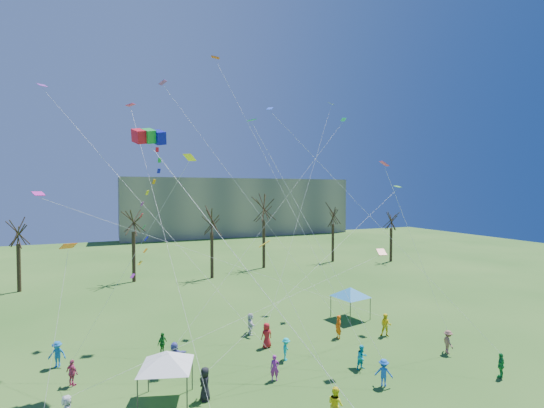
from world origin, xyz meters
name	(u,v)px	position (x,y,z in m)	size (l,w,h in m)	color
distant_building	(238,207)	(22.00, 82.00, 7.50)	(60.00, 14.00, 15.00)	gray
bare_tree_row	(214,224)	(3.70, 35.97, 7.15)	(68.59, 9.54, 11.66)	black
big_box_kite	(152,213)	(-7.21, 8.63, 10.42)	(4.89, 7.16, 19.06)	red
canopy_tent_white	(166,359)	(-6.86, 5.39, 2.48)	(3.73, 3.73, 2.92)	#3F3F44
canopy_tent_blue	(350,292)	(10.62, 13.04, 2.46)	(3.81, 3.81, 2.91)	#3F3F44
festival_crowd	(258,359)	(-0.89, 6.72, 0.86)	(27.11, 14.26, 1.85)	red
small_kites_aloft	(245,163)	(-0.17, 11.43, 13.93)	(29.43, 19.08, 32.53)	#FF580D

